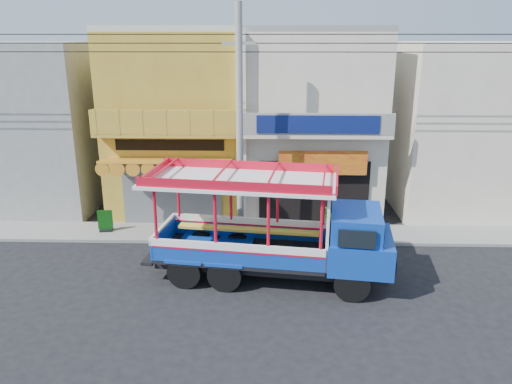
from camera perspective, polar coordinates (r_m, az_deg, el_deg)
ground at (r=17.02m, az=1.02°, el=-10.05°), size 90.00×90.00×0.00m
sidewalk at (r=20.63m, az=1.14°, el=-4.77°), size 30.00×2.00×0.12m
shophouse_left at (r=23.72m, az=-8.52°, el=8.15°), size 6.00×7.50×8.24m
shophouse_right at (r=23.44m, az=6.23°, el=8.13°), size 6.00×6.75×8.24m
party_pilaster at (r=20.35m, az=-1.61°, el=6.51°), size 0.35×0.30×8.00m
filler_building_left at (r=25.95m, az=-23.99°, el=6.95°), size 6.00×6.00×7.60m
filler_building_right at (r=25.08m, az=22.47°, el=6.81°), size 6.00×6.00×7.60m
utility_pole at (r=18.64m, az=-1.43°, el=8.72°), size 28.00×0.26×9.00m
songthaew_truck at (r=16.34m, az=3.62°, el=-4.33°), size 8.29×3.64×3.74m
green_sign at (r=21.49m, az=-16.83°, el=-3.35°), size 0.60×0.35×0.91m
potted_plant_a at (r=21.19m, az=8.45°, el=-2.58°), size 1.19×1.10×1.10m
potted_plant_b at (r=20.53m, az=12.65°, el=-3.67°), size 0.68×0.69×0.98m
potted_plant_c at (r=20.90m, az=10.70°, el=-3.18°), size 0.55×0.55×0.97m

